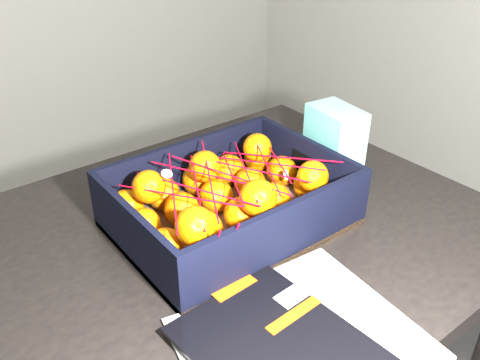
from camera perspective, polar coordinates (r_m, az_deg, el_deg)
table at (r=0.98m, az=-6.24°, el=-12.42°), size 1.21×0.81×0.75m
magazine_stack at (r=0.74m, az=6.05°, el=-17.90°), size 0.36×0.34×0.02m
produce_crate at (r=0.96m, az=-1.10°, el=-3.14°), size 0.41×0.31×0.12m
clementine_heap at (r=0.94m, az=-1.32°, el=-2.23°), size 0.39×0.29×0.12m
mesh_net at (r=0.91m, az=-1.13°, el=0.20°), size 0.34×0.27×0.09m
retail_carton at (r=1.08m, az=10.39°, el=3.64°), size 0.09×0.12×0.17m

